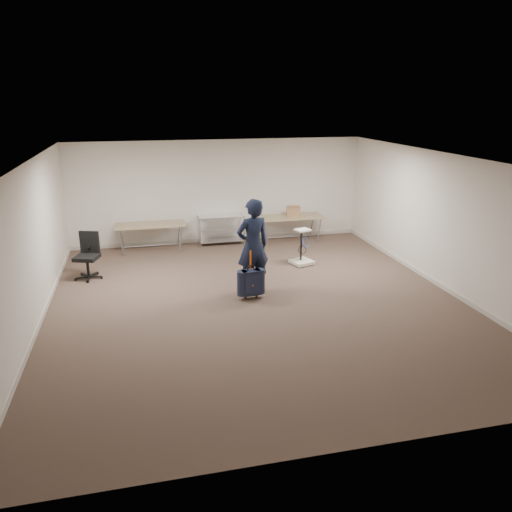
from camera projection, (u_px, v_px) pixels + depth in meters
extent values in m
plane|color=#49362C|center=(256.00, 302.00, 9.90)|extent=(9.00, 9.00, 0.00)
plane|color=silver|center=(218.00, 192.00, 13.64)|extent=(8.00, 0.00, 8.00)
plane|color=silver|center=(354.00, 341.00, 5.30)|extent=(8.00, 0.00, 8.00)
plane|color=silver|center=(31.00, 247.00, 8.59)|extent=(0.00, 9.00, 9.00)
plane|color=silver|center=(444.00, 222.00, 10.35)|extent=(0.00, 9.00, 9.00)
plane|color=white|center=(256.00, 159.00, 9.04)|extent=(8.00, 8.00, 0.00)
cube|color=beige|center=(220.00, 239.00, 14.04)|extent=(8.00, 0.02, 0.10)
cube|color=beige|center=(42.00, 319.00, 9.01)|extent=(0.02, 9.00, 0.10)
cube|color=beige|center=(436.00, 283.00, 10.76)|extent=(0.02, 9.00, 0.10)
cube|color=#98865D|center=(150.00, 225.00, 12.92)|extent=(1.80, 0.75, 0.03)
cylinder|color=gray|center=(151.00, 246.00, 13.10)|extent=(1.50, 0.02, 0.02)
cylinder|color=gray|center=(121.00, 243.00, 12.59)|extent=(0.13, 0.04, 0.69)
cylinder|color=gray|center=(181.00, 240.00, 12.92)|extent=(0.13, 0.04, 0.69)
cylinder|color=gray|center=(122.00, 237.00, 13.15)|extent=(0.13, 0.04, 0.69)
cylinder|color=gray|center=(179.00, 234.00, 13.48)|extent=(0.13, 0.04, 0.69)
cube|color=#98865D|center=(290.00, 217.00, 13.76)|extent=(1.80, 0.75, 0.03)
cylinder|color=gray|center=(290.00, 237.00, 13.93)|extent=(1.50, 0.02, 0.02)
cylinder|color=gray|center=(267.00, 234.00, 13.43)|extent=(0.13, 0.04, 0.69)
cylinder|color=gray|center=(319.00, 231.00, 13.76)|extent=(0.13, 0.04, 0.69)
cylinder|color=gray|center=(261.00, 229.00, 13.98)|extent=(0.13, 0.04, 0.69)
cylinder|color=gray|center=(312.00, 226.00, 14.31)|extent=(0.13, 0.04, 0.69)
cylinder|color=silver|center=(200.00, 233.00, 13.33)|extent=(0.02, 0.02, 0.80)
cylinder|color=silver|center=(244.00, 230.00, 13.59)|extent=(0.02, 0.02, 0.80)
cylinder|color=silver|center=(198.00, 229.00, 13.75)|extent=(0.02, 0.02, 0.80)
cylinder|color=silver|center=(241.00, 226.00, 14.01)|extent=(0.02, 0.02, 0.80)
cube|color=silver|center=(221.00, 240.00, 13.76)|extent=(1.20, 0.45, 0.02)
cube|color=silver|center=(221.00, 228.00, 13.65)|extent=(1.20, 0.45, 0.02)
cube|color=silver|center=(221.00, 216.00, 13.55)|extent=(1.20, 0.45, 0.01)
imported|color=black|center=(253.00, 246.00, 10.17)|extent=(0.80, 0.62, 1.95)
cube|color=black|center=(251.00, 282.00, 9.94)|extent=(0.39, 0.25, 0.50)
cube|color=black|center=(251.00, 294.00, 10.04)|extent=(0.34, 0.18, 0.03)
cylinder|color=black|center=(245.00, 298.00, 10.00)|extent=(0.03, 0.07, 0.07)
cylinder|color=black|center=(256.00, 296.00, 10.07)|extent=(0.03, 0.07, 0.07)
torus|color=black|center=(251.00, 269.00, 9.86)|extent=(0.16, 0.04, 0.16)
cube|color=#FF5B0D|center=(251.00, 260.00, 9.82)|extent=(0.03, 0.01, 0.39)
cylinder|color=black|center=(89.00, 276.00, 11.15)|extent=(0.63, 0.63, 0.09)
cylinder|color=black|center=(88.00, 267.00, 11.08)|extent=(0.06, 0.06, 0.42)
cube|color=black|center=(87.00, 258.00, 11.01)|extent=(0.61, 0.61, 0.08)
cube|color=black|center=(90.00, 242.00, 11.14)|extent=(0.44, 0.20, 0.50)
cube|color=silver|center=(302.00, 262.00, 12.09)|extent=(0.60, 0.60, 0.08)
cylinder|color=black|center=(297.00, 266.00, 11.89)|extent=(0.06, 0.06, 0.04)
cylinder|color=black|center=(302.00, 245.00, 12.01)|extent=(0.05, 0.05, 0.76)
cube|color=silver|center=(303.00, 230.00, 11.85)|extent=(0.40, 0.37, 0.04)
torus|color=blue|center=(305.00, 242.00, 11.88)|extent=(0.26, 0.17, 0.23)
cube|color=olive|center=(293.00, 211.00, 13.74)|extent=(0.41, 0.35, 0.27)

